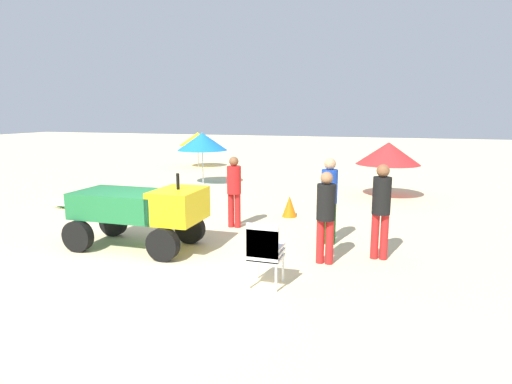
{
  "coord_description": "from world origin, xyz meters",
  "views": [
    {
      "loc": [
        4.06,
        -6.18,
        2.61
      ],
      "look_at": [
        1.39,
        2.18,
        0.96
      ],
      "focal_mm": 30.0,
      "sensor_mm": 36.0,
      "label": 1
    }
  ],
  "objects_px": {
    "lifeguard_far_right": "(234,187)",
    "traffic_cone_near": "(290,206)",
    "beach_umbrella_left": "(388,153)",
    "lifeguard_near_left": "(326,212)",
    "traffic_cone_far": "(178,204)",
    "lifeguard_near_center": "(329,195)",
    "beach_umbrella_far": "(202,142)",
    "utility_cart": "(141,208)",
    "beach_umbrella_mid": "(198,139)",
    "stacked_plastic_chairs": "(265,249)",
    "surfboard_pile": "(84,206)",
    "lifeguard_near_right": "(381,205)"
  },
  "relations": [
    {
      "from": "surfboard_pile",
      "to": "lifeguard_far_right",
      "type": "distance_m",
      "value": 4.52
    },
    {
      "from": "beach_umbrella_far",
      "to": "traffic_cone_far",
      "type": "height_order",
      "value": "beach_umbrella_far"
    },
    {
      "from": "lifeguard_near_left",
      "to": "surfboard_pile",
      "type": "bearing_deg",
      "value": 162.63
    },
    {
      "from": "stacked_plastic_chairs",
      "to": "lifeguard_near_center",
      "type": "xyz_separation_m",
      "value": [
        0.59,
        2.48,
        0.39
      ]
    },
    {
      "from": "lifeguard_far_right",
      "to": "lifeguard_near_center",
      "type": "bearing_deg",
      "value": -15.08
    },
    {
      "from": "beach_umbrella_mid",
      "to": "beach_umbrella_far",
      "type": "height_order",
      "value": "beach_umbrella_far"
    },
    {
      "from": "lifeguard_far_right",
      "to": "beach_umbrella_left",
      "type": "relative_size",
      "value": 0.84
    },
    {
      "from": "beach_umbrella_left",
      "to": "lifeguard_near_center",
      "type": "bearing_deg",
      "value": -100.88
    },
    {
      "from": "surfboard_pile",
      "to": "lifeguard_far_right",
      "type": "bearing_deg",
      "value": -4.62
    },
    {
      "from": "lifeguard_far_right",
      "to": "traffic_cone_near",
      "type": "height_order",
      "value": "lifeguard_far_right"
    },
    {
      "from": "beach_umbrella_left",
      "to": "traffic_cone_near",
      "type": "distance_m",
      "value": 4.22
    },
    {
      "from": "lifeguard_near_left",
      "to": "beach_umbrella_mid",
      "type": "distance_m",
      "value": 13.97
    },
    {
      "from": "beach_umbrella_far",
      "to": "traffic_cone_near",
      "type": "distance_m",
      "value": 5.89
    },
    {
      "from": "beach_umbrella_left",
      "to": "traffic_cone_near",
      "type": "height_order",
      "value": "beach_umbrella_left"
    },
    {
      "from": "beach_umbrella_left",
      "to": "traffic_cone_far",
      "type": "distance_m",
      "value": 6.53
    },
    {
      "from": "beach_umbrella_far",
      "to": "lifeguard_near_left",
      "type": "bearing_deg",
      "value": -51.79
    },
    {
      "from": "beach_umbrella_left",
      "to": "lifeguard_far_right",
      "type": "bearing_deg",
      "value": -124.48
    },
    {
      "from": "stacked_plastic_chairs",
      "to": "traffic_cone_near",
      "type": "bearing_deg",
      "value": 98.52
    },
    {
      "from": "lifeguard_near_right",
      "to": "stacked_plastic_chairs",
      "type": "bearing_deg",
      "value": -130.73
    },
    {
      "from": "surfboard_pile",
      "to": "beach_umbrella_mid",
      "type": "height_order",
      "value": "beach_umbrella_mid"
    },
    {
      "from": "lifeguard_near_center",
      "to": "beach_umbrella_far",
      "type": "height_order",
      "value": "beach_umbrella_far"
    },
    {
      "from": "stacked_plastic_chairs",
      "to": "surfboard_pile",
      "type": "distance_m",
      "value": 7.0
    },
    {
      "from": "utility_cart",
      "to": "beach_umbrella_left",
      "type": "xyz_separation_m",
      "value": [
        4.42,
        6.7,
        0.58
      ]
    },
    {
      "from": "surfboard_pile",
      "to": "traffic_cone_far",
      "type": "height_order",
      "value": "traffic_cone_far"
    },
    {
      "from": "stacked_plastic_chairs",
      "to": "beach_umbrella_left",
      "type": "relative_size",
      "value": 0.53
    },
    {
      "from": "beach_umbrella_far",
      "to": "traffic_cone_near",
      "type": "relative_size",
      "value": 3.51
    },
    {
      "from": "lifeguard_far_right",
      "to": "beach_umbrella_left",
      "type": "distance_m",
      "value": 5.76
    },
    {
      "from": "lifeguard_near_left",
      "to": "beach_umbrella_far",
      "type": "xyz_separation_m",
      "value": [
        -5.55,
        7.05,
        0.63
      ]
    },
    {
      "from": "traffic_cone_far",
      "to": "utility_cart",
      "type": "bearing_deg",
      "value": -75.49
    },
    {
      "from": "stacked_plastic_chairs",
      "to": "traffic_cone_near",
      "type": "xyz_separation_m",
      "value": [
        -0.67,
        4.44,
        -0.34
      ]
    },
    {
      "from": "stacked_plastic_chairs",
      "to": "beach_umbrella_left",
      "type": "xyz_separation_m",
      "value": [
        1.61,
        7.82,
        0.76
      ]
    },
    {
      "from": "lifeguard_near_right",
      "to": "lifeguard_far_right",
      "type": "xyz_separation_m",
      "value": [
        -3.23,
        1.23,
        -0.06
      ]
    },
    {
      "from": "traffic_cone_near",
      "to": "lifeguard_near_left",
      "type": "bearing_deg",
      "value": -66.39
    },
    {
      "from": "beach_umbrella_left",
      "to": "surfboard_pile",
      "type": "bearing_deg",
      "value": -150.34
    },
    {
      "from": "beach_umbrella_mid",
      "to": "beach_umbrella_far",
      "type": "distance_m",
      "value": 5.05
    },
    {
      "from": "lifeguard_near_center",
      "to": "traffic_cone_near",
      "type": "distance_m",
      "value": 2.44
    },
    {
      "from": "beach_umbrella_far",
      "to": "beach_umbrella_mid",
      "type": "bearing_deg",
      "value": 117.25
    },
    {
      "from": "utility_cart",
      "to": "lifeguard_near_center",
      "type": "distance_m",
      "value": 3.67
    },
    {
      "from": "lifeguard_near_right",
      "to": "beach_umbrella_left",
      "type": "relative_size",
      "value": 0.88
    },
    {
      "from": "beach_umbrella_left",
      "to": "traffic_cone_far",
      "type": "xyz_separation_m",
      "value": [
        -5.17,
        -3.82,
        -1.13
      ]
    },
    {
      "from": "utility_cart",
      "to": "traffic_cone_near",
      "type": "bearing_deg",
      "value": 57.2
    },
    {
      "from": "traffic_cone_near",
      "to": "stacked_plastic_chairs",
      "type": "bearing_deg",
      "value": -81.48
    },
    {
      "from": "lifeguard_near_center",
      "to": "lifeguard_near_left",
      "type": "bearing_deg",
      "value": -84.53
    },
    {
      "from": "stacked_plastic_chairs",
      "to": "traffic_cone_far",
      "type": "relative_size",
      "value": 2.19
    },
    {
      "from": "lifeguard_near_left",
      "to": "beach_umbrella_left",
      "type": "relative_size",
      "value": 0.83
    },
    {
      "from": "utility_cart",
      "to": "beach_umbrella_mid",
      "type": "distance_m",
      "value": 12.53
    },
    {
      "from": "surfboard_pile",
      "to": "lifeguard_far_right",
      "type": "relative_size",
      "value": 1.65
    },
    {
      "from": "lifeguard_near_left",
      "to": "beach_umbrella_far",
      "type": "distance_m",
      "value": 9.0
    },
    {
      "from": "stacked_plastic_chairs",
      "to": "beach_umbrella_left",
      "type": "height_order",
      "value": "beach_umbrella_left"
    },
    {
      "from": "utility_cart",
      "to": "beach_umbrella_far",
      "type": "height_order",
      "value": "beach_umbrella_far"
    }
  ]
}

